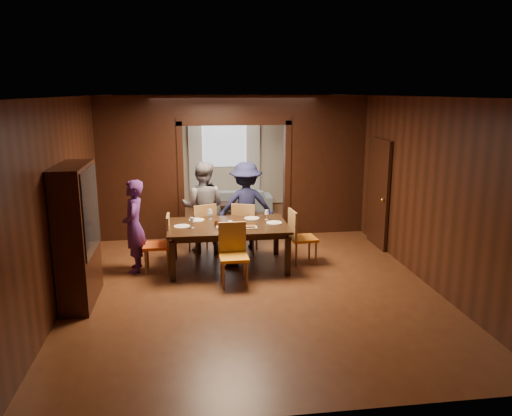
{
  "coord_description": "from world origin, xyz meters",
  "views": [
    {
      "loc": [
        -0.94,
        -8.54,
        2.98
      ],
      "look_at": [
        0.17,
        -0.4,
        1.05
      ],
      "focal_mm": 35.0,
      "sensor_mm": 36.0,
      "label": 1
    }
  ],
  "objects": [
    {
      "name": "person_purple",
      "position": [
        -1.87,
        -0.31,
        0.78
      ],
      "size": [
        0.39,
        0.58,
        1.56
      ],
      "primitive_type": "imported",
      "rotation": [
        0.0,
        0.0,
        -1.55
      ],
      "color": "#482163",
      "rests_on": "floor"
    },
    {
      "name": "curtain_left",
      "position": [
        -0.75,
        4.4,
        1.25
      ],
      "size": [
        0.35,
        0.06,
        2.4
      ],
      "primitive_type": "cube",
      "color": "white",
      "rests_on": "back_wall"
    },
    {
      "name": "chair_far_r",
      "position": [
        0.09,
        0.46,
        0.48
      ],
      "size": [
        0.56,
        0.56,
        0.97
      ],
      "primitive_type": null,
      "rotation": [
        0.0,
        0.0,
        2.82
      ],
      "color": "orange",
      "rests_on": "floor"
    },
    {
      "name": "plate_right",
      "position": [
        0.5,
        -0.34,
        0.77
      ],
      "size": [
        0.27,
        0.27,
        0.01
      ],
      "primitive_type": "cylinder",
      "color": "white",
      "rests_on": "dining_table"
    },
    {
      "name": "wineglass_left",
      "position": [
        -0.91,
        -0.48,
        0.85
      ],
      "size": [
        0.08,
        0.08,
        0.18
      ],
      "primitive_type": null,
      "color": "white",
      "rests_on": "dining_table"
    },
    {
      "name": "plate_far_l",
      "position": [
        -0.83,
        0.03,
        0.77
      ],
      "size": [
        0.27,
        0.27,
        0.01
      ],
      "primitive_type": "cylinder",
      "color": "white",
      "rests_on": "dining_table"
    },
    {
      "name": "ceiling",
      "position": [
        0.0,
        0.0,
        2.9
      ],
      "size": [
        5.5,
        9.0,
        0.02
      ],
      "primitive_type": "cube",
      "color": "silver",
      "rests_on": "room_walls"
    },
    {
      "name": "curtain_right",
      "position": [
        0.75,
        4.4,
        1.25
      ],
      "size": [
        0.35,
        0.06,
        2.4
      ],
      "primitive_type": "cube",
      "color": "white",
      "rests_on": "back_wall"
    },
    {
      "name": "person_grey",
      "position": [
        -0.69,
        0.61,
        0.86
      ],
      "size": [
        0.96,
        0.83,
        1.71
      ],
      "primitive_type": "imported",
      "rotation": [
        0.0,
        0.0,
        2.9
      ],
      "color": "slate",
      "rests_on": "floor"
    },
    {
      "name": "hutch",
      "position": [
        -2.53,
        -1.5,
        1.0
      ],
      "size": [
        0.4,
        1.2,
        2.0
      ],
      "primitive_type": "cube",
      "color": "black",
      "rests_on": "floor"
    },
    {
      "name": "person_navy",
      "position": [
        0.13,
        0.68,
        0.84
      ],
      "size": [
        1.09,
        0.63,
        1.68
      ],
      "primitive_type": "imported",
      "rotation": [
        0.0,
        0.0,
        3.13
      ],
      "color": "#171A3B",
      "rests_on": "floor"
    },
    {
      "name": "tumbler",
      "position": [
        -0.29,
        -0.63,
        0.83
      ],
      "size": [
        0.07,
        0.07,
        0.14
      ],
      "primitive_type": "cylinder",
      "color": "silver",
      "rests_on": "dining_table"
    },
    {
      "name": "plate_near",
      "position": [
        -0.28,
        -0.74,
        0.77
      ],
      "size": [
        0.27,
        0.27,
        0.01
      ],
      "primitive_type": "cylinder",
      "color": "white",
      "rests_on": "dining_table"
    },
    {
      "name": "wineglass_far",
      "position": [
        -0.59,
        0.08,
        0.85
      ],
      "size": [
        0.08,
        0.08,
        0.18
      ],
      "primitive_type": null,
      "color": "silver",
      "rests_on": "dining_table"
    },
    {
      "name": "condiment_jar",
      "position": [
        -0.5,
        -0.39,
        0.82
      ],
      "size": [
        0.08,
        0.08,
        0.11
      ],
      "primitive_type": null,
      "color": "#4E2612",
      "rests_on": "dining_table"
    },
    {
      "name": "chair_right",
      "position": [
        1.02,
        -0.32,
        0.48
      ],
      "size": [
        0.48,
        0.48,
        0.97
      ],
      "primitive_type": null,
      "rotation": [
        0.0,
        0.0,
        1.66
      ],
      "color": "#C56312",
      "rests_on": "floor"
    },
    {
      "name": "platter_a",
      "position": [
        -0.37,
        -0.5,
        0.78
      ],
      "size": [
        0.3,
        0.2,
        0.04
      ],
      "primitive_type": "cube",
      "color": "gray",
      "rests_on": "dining_table"
    },
    {
      "name": "serving_bowl",
      "position": [
        -0.24,
        -0.26,
        0.8
      ],
      "size": [
        0.32,
        0.32,
        0.08
      ],
      "primitive_type": "imported",
      "color": "black",
      "rests_on": "dining_table"
    },
    {
      "name": "plate_left",
      "position": [
        -1.08,
        -0.37,
        0.77
      ],
      "size": [
        0.27,
        0.27,
        0.01
      ],
      "primitive_type": "cylinder",
      "color": "silver",
      "rests_on": "dining_table"
    },
    {
      "name": "chair_far_l",
      "position": [
        -0.74,
        0.49,
        0.48
      ],
      "size": [
        0.56,
        0.56,
        0.97
      ],
      "primitive_type": null,
      "rotation": [
        0.0,
        0.0,
        3.49
      ],
      "color": "orange",
      "rests_on": "floor"
    },
    {
      "name": "coffee_table",
      "position": [
        0.16,
        2.91,
        0.2
      ],
      "size": [
        0.8,
        0.5,
        0.4
      ],
      "primitive_type": "cube",
      "color": "black",
      "rests_on": "floor"
    },
    {
      "name": "chair_left",
      "position": [
        -1.51,
        -0.39,
        0.48
      ],
      "size": [
        0.45,
        0.45,
        0.97
      ],
      "primitive_type": null,
      "rotation": [
        0.0,
        0.0,
        -1.58
      ],
      "color": "#CF4713",
      "rests_on": "floor"
    },
    {
      "name": "window_far",
      "position": [
        0.0,
        4.44,
        1.7
      ],
      "size": [
        1.2,
        0.03,
        1.3
      ],
      "primitive_type": "cube",
      "color": "silver",
      "rests_on": "back_wall"
    },
    {
      "name": "platter_b",
      "position": [
        0.01,
        -0.59,
        0.78
      ],
      "size": [
        0.3,
        0.2,
        0.04
      ],
      "primitive_type": "cube",
      "color": "gray",
      "rests_on": "dining_table"
    },
    {
      "name": "floor",
      "position": [
        0.0,
        0.0,
        0.0
      ],
      "size": [
        9.0,
        9.0,
        0.0
      ],
      "primitive_type": "plane",
      "color": "#572B18",
      "rests_on": "ground"
    },
    {
      "name": "wineglass_right",
      "position": [
        0.4,
        -0.11,
        0.85
      ],
      "size": [
        0.08,
        0.08,
        0.18
      ],
      "primitive_type": null,
      "color": "silver",
      "rests_on": "dining_table"
    },
    {
      "name": "door_right",
      "position": [
        2.7,
        0.5,
        1.05
      ],
      "size": [
        0.06,
        0.9,
        2.1
      ],
      "primitive_type": "cube",
      "color": "black",
      "rests_on": "floor"
    },
    {
      "name": "dining_table",
      "position": [
        -0.3,
        -0.34,
        0.38
      ],
      "size": [
        2.03,
        1.26,
        0.76
      ],
      "primitive_type": "cube",
      "color": "black",
      "rests_on": "floor"
    },
    {
      "name": "chair_near",
      "position": [
        -0.28,
        -1.17,
        0.48
      ],
      "size": [
        0.45,
        0.45,
        0.97
      ],
      "primitive_type": null,
      "rotation": [
        0.0,
        0.0,
        0.02
      ],
      "color": "orange",
      "rests_on": "floor"
    },
    {
      "name": "room_walls",
      "position": [
        0.0,
        1.89,
        1.51
      ],
      "size": [
        5.52,
        9.01,
        2.9
      ],
      "color": "black",
      "rests_on": "floor"
    },
    {
      "name": "sofa",
      "position": [
        0.19,
        3.85,
        0.28
      ],
      "size": [
        1.93,
        0.81,
        0.56
      ],
      "primitive_type": "imported",
      "rotation": [
        0.0,
        0.0,
        3.11
      ],
      "color": "#98B2C7",
      "rests_on": "floor"
    },
    {
      "name": "plate_far_r",
      "position": [
        0.15,
        0.01,
        0.77
      ],
      "size": [
        0.27,
        0.27,
        0.01
      ],
      "primitive_type": "cylinder",
      "color": "silver",
      "rests_on": "dining_table"
    }
  ]
}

